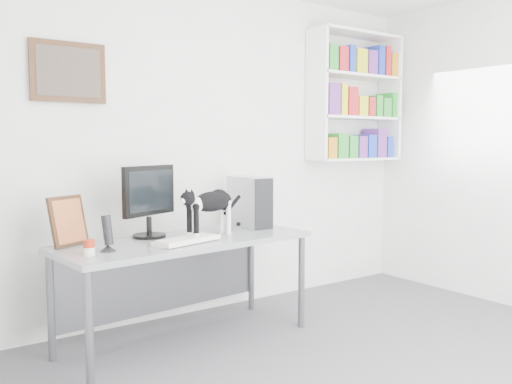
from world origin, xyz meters
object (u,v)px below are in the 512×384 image
bookshelf (355,97)px  keyboard (187,240)px  soup_can (89,248)px  cat (211,213)px  monitor (149,201)px  desk (187,291)px  speaker (108,233)px  pc_tower (249,202)px  leaning_print (68,220)px

bookshelf → keyboard: bookshelf is taller
soup_can → cat: (0.91, 0.13, 0.12)m
monitor → soup_can: size_ratio=5.42×
cat → desk: bearing=147.6°
monitor → speaker: bearing=-166.1°
desk → keyboard: (-0.07, -0.15, 0.39)m
bookshelf → pc_tower: bearing=-169.2°
bookshelf → cat: bearing=-165.6°
bookshelf → pc_tower: 1.72m
desk → keyboard: 0.42m
leaning_print → cat: 0.95m
keyboard → cat: cat is taller
monitor → soup_can: bearing=-168.8°
monitor → keyboard: bearing=-94.2°
cat → leaning_print: bearing=147.0°
keyboard → cat: bearing=7.8°
desk → leaning_print: size_ratio=5.31×
desk → keyboard: bearing=-121.2°
speaker → monitor: bearing=10.3°
pc_tower → speaker: pc_tower is taller
pc_tower → leaning_print: pc_tower is taller
bookshelf → cat: size_ratio=2.26×
keyboard → speaker: (-0.53, 0.03, 0.10)m
desk → speaker: size_ratio=7.65×
pc_tower → speaker: size_ratio=1.71×
bookshelf → soup_can: (-2.83, -0.63, -1.06)m
bookshelf → cat: bookshelf is taller
soup_can → desk: bearing=13.6°
keyboard → monitor: bearing=94.5°
bookshelf → soup_can: bearing=-167.5°
speaker → cat: size_ratio=0.42×
bookshelf → keyboard: bearing=-164.7°
bookshelf → cat: 2.19m
speaker → soup_can: size_ratio=2.45×
desk → cat: size_ratio=3.25×
bookshelf → monitor: bookshelf is taller
bookshelf → soup_can: bookshelf is taller
speaker → soup_can: 0.16m
leaning_print → speaker: bearing=-92.3°
soup_can → bookshelf: bearing=12.5°
pc_tower → cat: pc_tower is taller
desk → bookshelf: bearing=6.9°
desk → pc_tower: size_ratio=4.47×
desk → leaning_print: bearing=159.3°
desk → pc_tower: 0.89m
desk → cat: cat is taller
speaker → leaning_print: (-0.14, 0.32, 0.05)m
bookshelf → soup_can: size_ratio=13.01×
monitor → speaker: size_ratio=2.22×
keyboard → cat: (0.25, 0.10, 0.15)m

